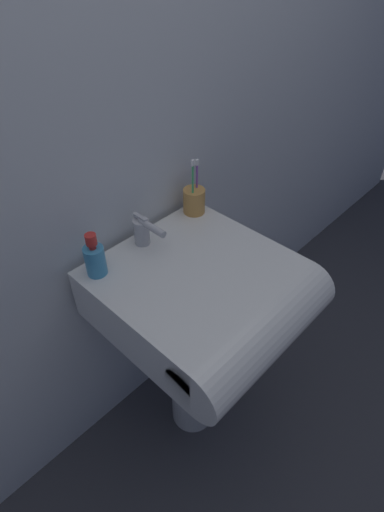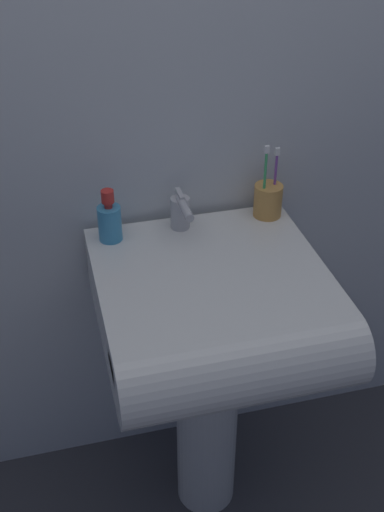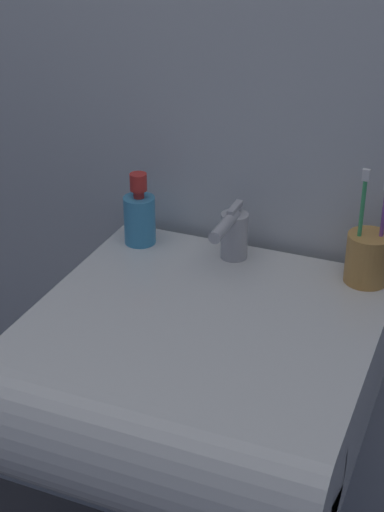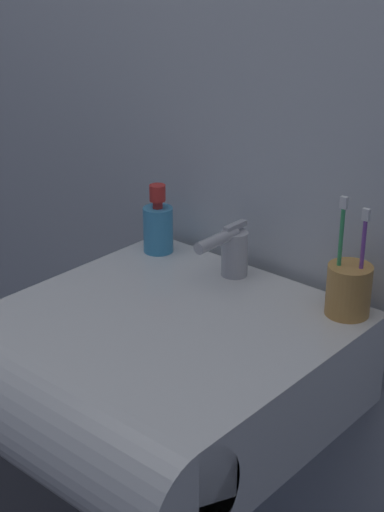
{
  "view_description": "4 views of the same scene",
  "coord_description": "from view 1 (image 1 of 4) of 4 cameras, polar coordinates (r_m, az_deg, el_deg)",
  "views": [
    {
      "loc": [
        -0.64,
        -0.61,
        1.66
      ],
      "look_at": [
        -0.02,
        -0.01,
        0.92
      ],
      "focal_mm": 28.0,
      "sensor_mm": 36.0,
      "label": 1
    },
    {
      "loc": [
        -0.35,
        -1.2,
        1.75
      ],
      "look_at": [
        -0.04,
        0.03,
        0.88
      ],
      "focal_mm": 45.0,
      "sensor_mm": 36.0,
      "label": 2
    },
    {
      "loc": [
        0.39,
        -1.01,
        1.54
      ],
      "look_at": [
        -0.03,
        -0.0,
        0.96
      ],
      "focal_mm": 55.0,
      "sensor_mm": 36.0,
      "label": 3
    },
    {
      "loc": [
        0.8,
        -0.87,
        1.49
      ],
      "look_at": [
        0.02,
        0.03,
        0.97
      ],
      "focal_mm": 55.0,
      "sensor_mm": 36.0,
      "label": 4
    }
  ],
  "objects": [
    {
      "name": "ground_plane",
      "position": [
        1.88,
        0.1,
        -21.51
      ],
      "size": [
        6.0,
        6.0,
        0.0
      ],
      "primitive_type": "plane",
      "color": "#38383D",
      "rests_on": "ground"
    },
    {
      "name": "wall_back",
      "position": [
        1.2,
        -10.6,
        17.3
      ],
      "size": [
        5.0,
        0.05,
        2.4
      ],
      "primitive_type": "cube",
      "color": "silver",
      "rests_on": "ground"
    },
    {
      "name": "sink_pedestal",
      "position": [
        1.59,
        0.11,
        -15.67
      ],
      "size": [
        0.17,
        0.17,
        0.69
      ],
      "primitive_type": "cylinder",
      "color": "white",
      "rests_on": "ground"
    },
    {
      "name": "sink_basin",
      "position": [
        1.22,
        2.35,
        -6.11
      ],
      "size": [
        0.55,
        0.59,
        0.17
      ],
      "color": "white",
      "rests_on": "sink_pedestal"
    },
    {
      "name": "faucet",
      "position": [
        1.25,
        -6.95,
        3.61
      ],
      "size": [
        0.05,
        0.13,
        0.1
      ],
      "color": "#B7B7BC",
      "rests_on": "sink_basin"
    },
    {
      "name": "toothbrush_cup",
      "position": [
        1.4,
        0.31,
        7.97
      ],
      "size": [
        0.08,
        0.08,
        0.21
      ],
      "color": "#D19347",
      "rests_on": "sink_basin"
    },
    {
      "name": "soap_bottle",
      "position": [
        1.17,
        -13.7,
        -0.38
      ],
      "size": [
        0.06,
        0.06,
        0.14
      ],
      "color": "#3F99CC",
      "rests_on": "sink_basin"
    }
  ]
}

